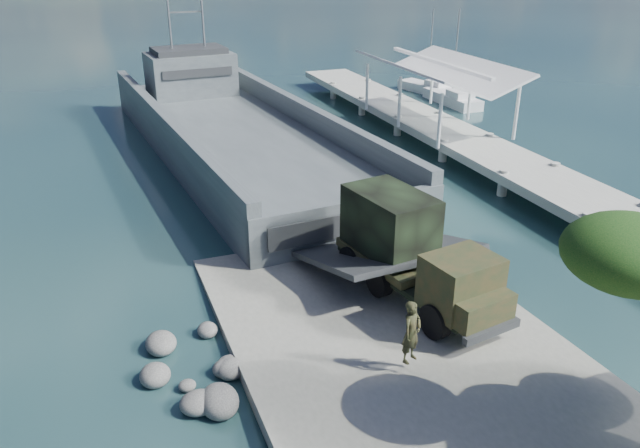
{
  "coord_description": "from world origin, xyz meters",
  "views": [
    {
      "loc": [
        -8.03,
        -15.09,
        11.94
      ],
      "look_at": [
        -0.2,
        6.0,
        1.84
      ],
      "focal_mm": 35.0,
      "sensor_mm": 36.0,
      "label": 1
    }
  ],
  "objects": [
    {
      "name": "boat_ramp",
      "position": [
        0.0,
        -1.0,
        0.25
      ],
      "size": [
        10.0,
        18.0,
        0.5
      ],
      "primitive_type": "cube",
      "color": "gray",
      "rests_on": "ground"
    },
    {
      "name": "sailboat_near",
      "position": [
        19.78,
        28.56,
        0.41
      ],
      "size": [
        1.94,
        6.35,
        7.7
      ],
      "rotation": [
        0.0,
        0.0,
        0.02
      ],
      "color": "white",
      "rests_on": "ground"
    },
    {
      "name": "military_truck",
      "position": [
        1.73,
        2.04,
        2.2
      ],
      "size": [
        3.53,
        7.64,
        3.42
      ],
      "rotation": [
        0.0,
        0.0,
        0.18
      ],
      "color": "black",
      "rests_on": "boat_ramp"
    },
    {
      "name": "landing_craft",
      "position": [
        0.13,
        21.57,
        0.87
      ],
      "size": [
        11.78,
        36.23,
        10.59
      ],
      "rotation": [
        0.0,
        0.0,
        0.09
      ],
      "color": "#454D52",
      "rests_on": "ground"
    },
    {
      "name": "sailboat_far",
      "position": [
        20.1,
        33.02,
        0.39
      ],
      "size": [
        3.3,
        6.22,
        7.27
      ],
      "rotation": [
        0.0,
        0.0,
        0.28
      ],
      "color": "white",
      "rests_on": "ground"
    },
    {
      "name": "ground",
      "position": [
        0.0,
        0.0,
        0.0
      ],
      "size": [
        1400.0,
        1400.0,
        0.0
      ],
      "primitive_type": "plane",
      "color": "#1B3941",
      "rests_on": "ground"
    },
    {
      "name": "soldier",
      "position": [
        -0.38,
        -2.0,
        1.47
      ],
      "size": [
        0.84,
        0.74,
        1.94
      ],
      "primitive_type": "imported",
      "rotation": [
        0.0,
        0.0,
        0.48
      ],
      "color": "#22321C",
      "rests_on": "boat_ramp"
    },
    {
      "name": "pier",
      "position": [
        13.0,
        18.77,
        1.6
      ],
      "size": [
        6.4,
        44.0,
        6.1
      ],
      "color": "#9FA096",
      "rests_on": "ground"
    },
    {
      "name": "shoreline_rocks",
      "position": [
        -6.2,
        0.5,
        0.0
      ],
      "size": [
        3.2,
        5.6,
        0.9
      ],
      "primitive_type": null,
      "color": "#4D4D4B",
      "rests_on": "ground"
    }
  ]
}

